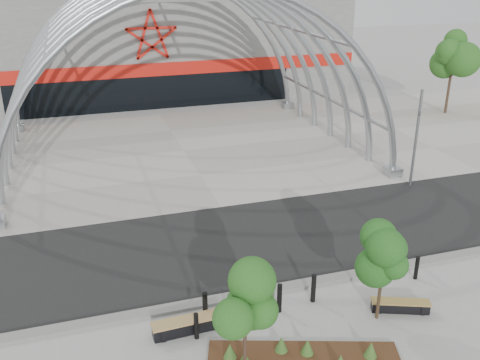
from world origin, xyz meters
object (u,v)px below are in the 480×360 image
at_px(bench_1, 400,306).
at_px(street_tree_1, 384,258).
at_px(signal_pole, 416,137).
at_px(bench_0, 189,325).
at_px(bollard_2, 279,298).
at_px(street_tree_0, 245,308).

bearing_deg(bench_1, street_tree_1, -174.58).
bearing_deg(signal_pole, bench_0, -149.24).
height_order(signal_pole, bollard_2, signal_pole).
distance_m(bench_1, bollard_2, 4.07).
height_order(street_tree_1, bollard_2, street_tree_1).
bearing_deg(bollard_2, bench_1, -17.55).
distance_m(street_tree_0, bench_1, 6.40).
xyz_separation_m(street_tree_1, bench_1, (0.93, 0.09, -2.08)).
distance_m(signal_pole, bollard_2, 13.35).
xyz_separation_m(bench_1, bollard_2, (-3.87, 1.22, 0.33)).
relative_size(signal_pole, bench_0, 2.16).
relative_size(signal_pole, bollard_2, 4.86).
distance_m(signal_pole, street_tree_1, 11.97).
distance_m(bench_0, bollard_2, 3.14).
relative_size(bench_0, bollard_2, 2.25).
xyz_separation_m(street_tree_0, street_tree_1, (4.98, 1.20, -0.03)).
bearing_deg(bench_1, bollard_2, 162.45).
relative_size(street_tree_0, bench_1, 1.63).
xyz_separation_m(street_tree_0, bench_1, (5.91, 1.29, -2.10)).
distance_m(signal_pole, bench_1, 11.60).
height_order(street_tree_0, bench_1, street_tree_0).
height_order(signal_pole, street_tree_1, signal_pole).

